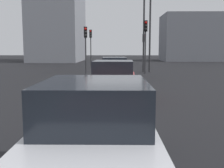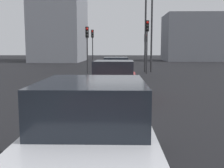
{
  "view_description": "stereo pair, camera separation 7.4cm",
  "coord_description": "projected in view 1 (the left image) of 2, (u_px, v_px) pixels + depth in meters",
  "views": [
    {
      "loc": [
        -11.63,
        -0.12,
        2.1
      ],
      "look_at": [
        -3.18,
        0.04,
        1.02
      ],
      "focal_mm": 43.8,
      "sensor_mm": 36.0,
      "label": 1
    },
    {
      "loc": [
        -11.63,
        -0.2,
        2.1
      ],
      "look_at": [
        -3.18,
        0.04,
        1.02
      ],
      "focal_mm": 43.8,
      "sensor_mm": 36.0,
      "label": 2
    }
  ],
  "objects": [
    {
      "name": "street_lamp_far",
      "position": [
        150.0,
        14.0,
        24.29
      ],
      "size": [
        0.56,
        0.36,
        8.97
      ],
      "color": "#2D2D30",
      "rests_on": "ground_plane"
    },
    {
      "name": "ground_plane",
      "position": [
        114.0,
        100.0,
        11.82
      ],
      "size": [
        160.0,
        160.0,
        0.2
      ],
      "primitive_type": "cube",
      "color": "black"
    },
    {
      "name": "car_grey_lead",
      "position": [
        114.0,
        68.0,
        19.29
      ],
      "size": [
        4.72,
        2.18,
        1.53
      ],
      "rotation": [
        0.0,
        0.0,
        0.03
      ],
      "color": "slate",
      "rests_on": "ground_plane"
    },
    {
      "name": "car_white_third",
      "position": [
        96.0,
        132.0,
        4.39
      ],
      "size": [
        4.31,
        2.03,
        1.62
      ],
      "rotation": [
        0.0,
        0.0,
        0.01
      ],
      "color": "silver",
      "rests_on": "ground_plane"
    },
    {
      "name": "street_lamp_kerbside",
      "position": [
        144.0,
        24.0,
        24.35
      ],
      "size": [
        0.56,
        0.36,
        7.26
      ],
      "color": "#2D2D30",
      "rests_on": "ground_plane"
    },
    {
      "name": "traffic_light_near_right",
      "position": [
        146.0,
        36.0,
        22.72
      ],
      "size": [
        0.32,
        0.28,
        4.45
      ],
      "rotation": [
        0.0,
        0.0,
        3.15
      ],
      "color": "#2D2D30",
      "rests_on": "ground_plane"
    },
    {
      "name": "traffic_light_far_right",
      "position": [
        144.0,
        43.0,
        31.81
      ],
      "size": [
        0.32,
        0.29,
        3.82
      ],
      "rotation": [
        0.0,
        0.0,
        3.2
      ],
      "color": "#2D2D30",
      "rests_on": "ground_plane"
    },
    {
      "name": "building_facade_left",
      "position": [
        195.0,
        38.0,
        48.51
      ],
      "size": [
        8.4,
        11.69,
        8.12
      ],
      "primitive_type": "cube",
      "color": "slate",
      "rests_on": "ground_plane"
    },
    {
      "name": "car_red_second",
      "position": [
        113.0,
        80.0,
        11.75
      ],
      "size": [
        4.25,
        2.19,
        1.61
      ],
      "rotation": [
        0.0,
        0.0,
        -0.04
      ],
      "color": "maroon",
      "rests_on": "ground_plane"
    },
    {
      "name": "building_facade_center",
      "position": [
        58.0,
        10.0,
        46.52
      ],
      "size": [
        13.74,
        7.76,
        17.43
      ],
      "primitive_type": "cube",
      "color": "gray",
      "rests_on": "ground_plane"
    },
    {
      "name": "traffic_light_far_left",
      "position": [
        86.0,
        40.0,
        22.95
      ],
      "size": [
        0.32,
        0.3,
        3.95
      ],
      "rotation": [
        0.0,
        0.0,
        3.26
      ],
      "color": "#2D2D30",
      "rests_on": "ground_plane"
    },
    {
      "name": "traffic_light_near_left",
      "position": [
        91.0,
        40.0,
        31.62
      ],
      "size": [
        0.32,
        0.29,
        4.31
      ],
      "rotation": [
        0.0,
        0.0,
        3.1
      ],
      "color": "#2D2D30",
      "rests_on": "ground_plane"
    }
  ]
}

